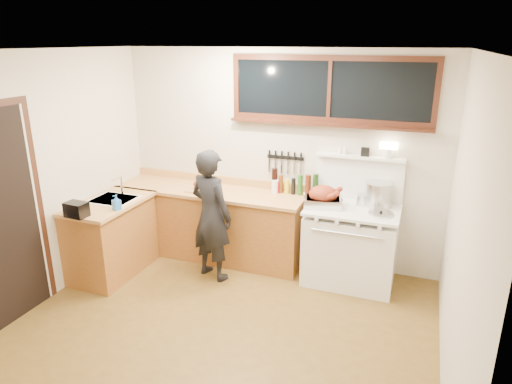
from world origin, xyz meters
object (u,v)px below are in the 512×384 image
at_px(vintage_stove, 351,243).
at_px(roast_turkey, 323,198).
at_px(man, 211,215).
at_px(cutting_board, 202,186).

xyz_separation_m(vintage_stove, roast_turkey, (-0.33, -0.06, 0.53)).
xyz_separation_m(vintage_stove, man, (-1.53, -0.47, 0.30)).
bearing_deg(vintage_stove, cutting_board, -179.24).
height_order(man, cutting_board, man).
relative_size(cutting_board, roast_turkey, 0.90).
height_order(vintage_stove, man, vintage_stove).
bearing_deg(cutting_board, roast_turkey, -1.40).
bearing_deg(cutting_board, vintage_stove, 0.76).
bearing_deg(roast_turkey, cutting_board, 178.60).
distance_m(cutting_board, roast_turkey, 1.54).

